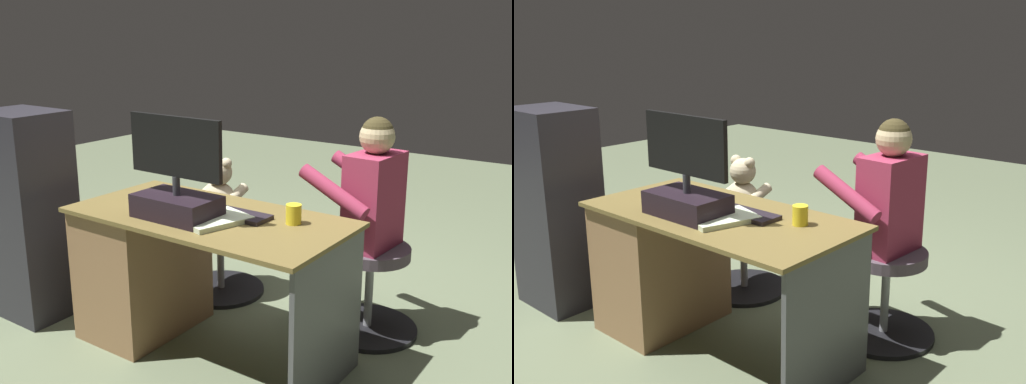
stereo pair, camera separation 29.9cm
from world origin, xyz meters
TOP-DOWN VIEW (x-y plane):
  - ground_plane at (0.00, 0.00)m, footprint 10.00×10.00m
  - desk at (0.36, 0.32)m, footprint 1.35×0.67m
  - monitor at (0.09, 0.44)m, footprint 0.52×0.23m
  - keyboard at (-0.08, 0.27)m, footprint 0.42×0.14m
  - computer_mouse at (0.21, 0.25)m, footprint 0.06×0.10m
  - cup at (-0.40, 0.20)m, footprint 0.07×0.07m
  - tv_remote at (0.28, 0.33)m, footprint 0.06×0.15m
  - notebook_binder at (-0.10, 0.39)m, footprint 0.30×0.35m
  - office_chair_teddy at (0.40, -0.27)m, footprint 0.53×0.53m
  - teddy_bear at (0.40, -0.28)m, footprint 0.26×0.27m
  - visitor_chair at (-0.55, -0.33)m, footprint 0.53×0.53m
  - person at (-0.46, -0.33)m, footprint 0.51×0.50m
  - equipment_rack at (1.10, 0.54)m, footprint 0.44×0.36m

SIDE VIEW (x-z plane):
  - ground_plane at x=0.00m, z-range 0.00..0.00m
  - office_chair_teddy at x=0.40m, z-range 0.03..0.50m
  - visitor_chair at x=-0.55m, z-range 0.03..0.50m
  - desk at x=0.36m, z-range 0.02..0.74m
  - equipment_rack at x=1.10m, z-range 0.00..1.15m
  - teddy_bear at x=0.40m, z-range 0.45..0.82m
  - person at x=-0.46m, z-range 0.10..1.25m
  - tv_remote at x=0.28m, z-range 0.72..0.73m
  - keyboard at x=-0.08m, z-range 0.72..0.74m
  - notebook_binder at x=-0.10m, z-range 0.72..0.74m
  - computer_mouse at x=0.21m, z-range 0.72..0.75m
  - cup at x=-0.40m, z-range 0.72..0.81m
  - monitor at x=0.09m, z-range 0.61..1.09m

